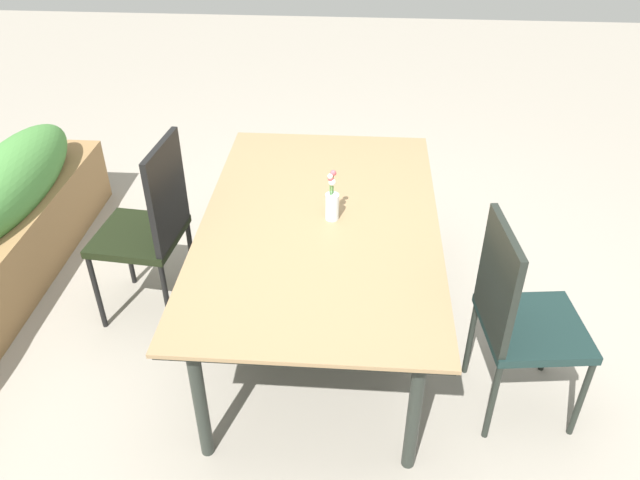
% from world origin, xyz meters
% --- Properties ---
extents(ground_plane, '(12.00, 12.00, 0.00)m').
position_xyz_m(ground_plane, '(0.00, 0.00, 0.00)').
color(ground_plane, gray).
extents(dining_table, '(1.83, 1.11, 0.70)m').
position_xyz_m(dining_table, '(0.01, -0.06, 0.65)').
color(dining_table, '#8C704C').
rests_on(dining_table, ground).
extents(chair_far_side, '(0.46, 0.46, 1.01)m').
position_xyz_m(chair_far_side, '(0.13, 0.80, 0.57)').
color(chair_far_side, black).
rests_on(chair_far_side, ground).
extents(chair_near_left, '(0.47, 0.47, 0.97)m').
position_xyz_m(chair_near_left, '(-0.41, -0.93, 0.55)').
color(chair_near_left, '#162A28').
rests_on(chair_near_left, ground).
extents(flower_vase, '(0.06, 0.06, 0.25)m').
position_xyz_m(flower_vase, '(0.03, -0.12, 0.79)').
color(flower_vase, silver).
rests_on(flower_vase, dining_table).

